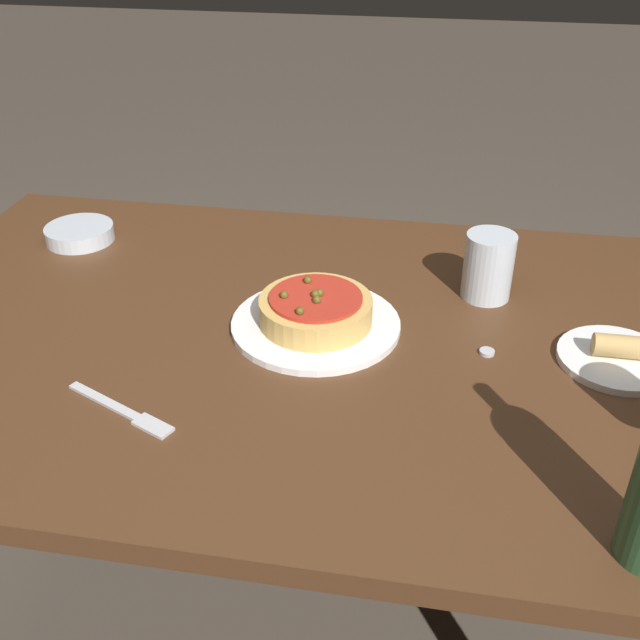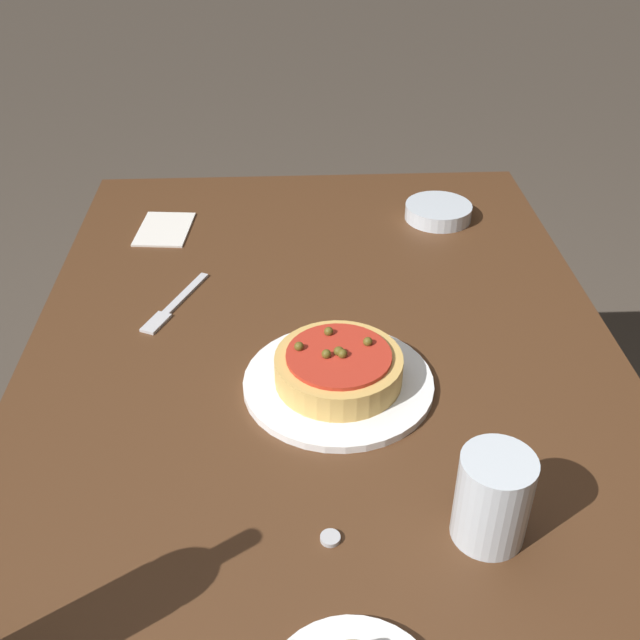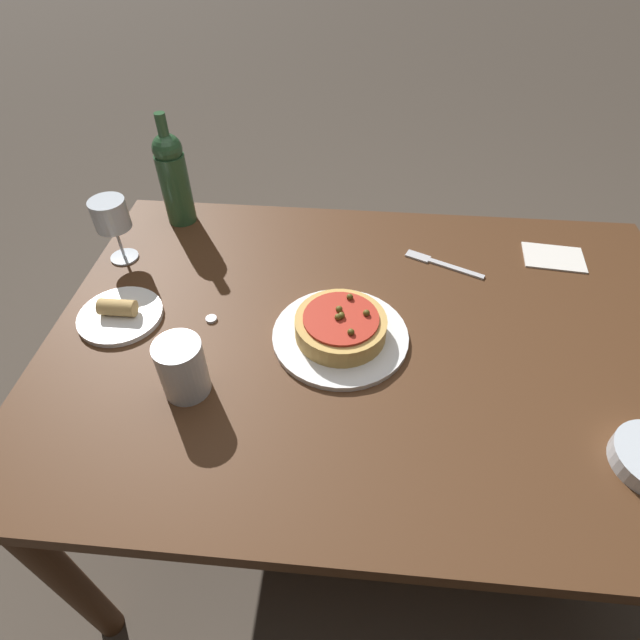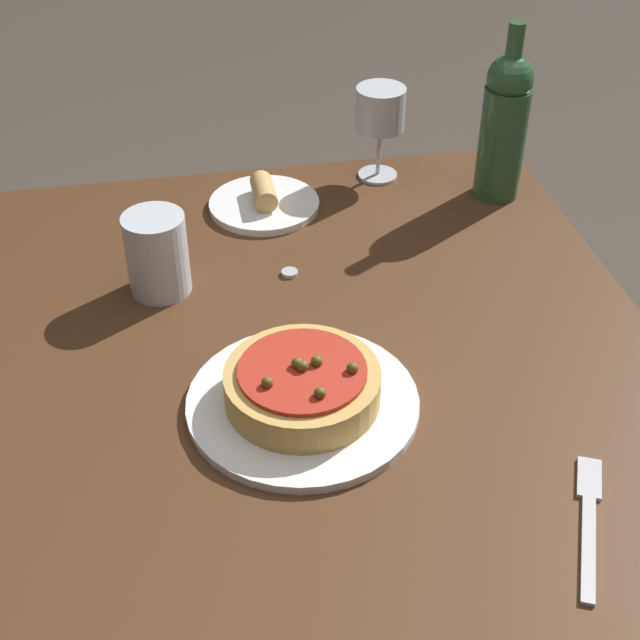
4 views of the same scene
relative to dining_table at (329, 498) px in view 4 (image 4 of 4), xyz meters
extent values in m
cube|color=#4C2D19|center=(0.00, 0.00, 0.06)|extent=(1.37, 0.94, 0.03)
cylinder|color=#4C2D19|center=(0.62, 0.41, -0.30)|extent=(0.06, 0.06, 0.68)
cylinder|color=#4C2D19|center=(0.62, -0.41, -0.30)|extent=(0.06, 0.06, 0.68)
cylinder|color=white|center=(0.08, 0.02, 0.09)|extent=(0.28, 0.28, 0.01)
cylinder|color=tan|center=(0.08, 0.02, 0.12)|extent=(0.19, 0.19, 0.04)
cylinder|color=#B72D1E|center=(0.08, 0.02, 0.14)|extent=(0.15, 0.15, 0.01)
sphere|color=brown|center=(0.03, 0.01, 0.15)|extent=(0.01, 0.01, 0.01)
sphere|color=brown|center=(0.08, 0.02, 0.15)|extent=(0.01, 0.01, 0.01)
sphere|color=brown|center=(0.08, 0.02, 0.15)|extent=(0.01, 0.01, 0.01)
sphere|color=brown|center=(0.08, 0.00, 0.15)|extent=(0.01, 0.01, 0.01)
sphere|color=brown|center=(0.08, 0.02, 0.15)|extent=(0.01, 0.01, 0.01)
sphere|color=brown|center=(0.05, 0.06, 0.15)|extent=(0.01, 0.01, 0.01)
sphere|color=brown|center=(0.06, -0.04, 0.15)|extent=(0.01, 0.01, 0.01)
cylinder|color=silver|center=(0.62, -0.21, 0.08)|extent=(0.07, 0.07, 0.00)
cylinder|color=silver|center=(0.62, -0.21, 0.13)|extent=(0.01, 0.01, 0.08)
cylinder|color=silver|center=(0.62, -0.21, 0.21)|extent=(0.08, 0.08, 0.07)
cylinder|color=#2D5633|center=(0.53, -0.38, 0.17)|extent=(0.07, 0.07, 0.18)
sphere|color=#2D5633|center=(0.53, -0.38, 0.28)|extent=(0.07, 0.07, 0.07)
cylinder|color=#2D5633|center=(0.53, -0.38, 0.33)|extent=(0.03, 0.03, 0.07)
cylinder|color=silver|center=(0.35, 0.17, 0.14)|extent=(0.09, 0.09, 0.12)
cube|color=silver|center=(-0.19, -0.23, 0.08)|extent=(0.13, 0.07, 0.00)
cube|color=silver|center=(-0.10, -0.27, 0.08)|extent=(0.06, 0.05, 0.00)
cylinder|color=white|center=(0.55, 0.00, 0.09)|extent=(0.18, 0.18, 0.01)
cylinder|color=tan|center=(0.55, 0.00, 0.11)|extent=(0.08, 0.04, 0.04)
cylinder|color=#B7B7BC|center=(0.35, -0.01, 0.09)|extent=(0.02, 0.02, 0.01)
camera|label=1|loc=(0.26, -1.01, 0.75)|focal=42.00mm
camera|label=2|loc=(0.93, -0.05, 0.79)|focal=42.00mm
camera|label=3|loc=(0.06, 0.73, 0.83)|focal=28.00mm
camera|label=4|loc=(-0.70, 0.14, 0.82)|focal=50.00mm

